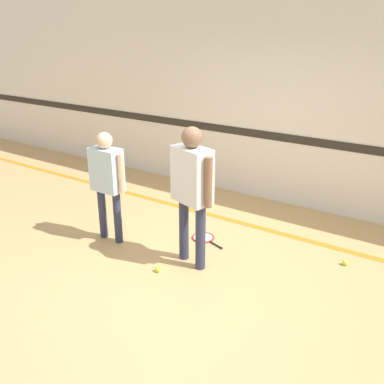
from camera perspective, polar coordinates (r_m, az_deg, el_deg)
ground_plane at (r=4.90m, az=-1.79°, el=-10.37°), size 16.00×16.00×0.00m
wall_back at (r=6.46m, az=11.25°, el=12.30°), size 16.00×0.07×3.20m
floor_stripe at (r=6.02m, az=6.33°, el=-4.04°), size 14.40×0.10×0.01m
person_instructor at (r=4.61m, az=0.00°, el=1.27°), size 0.59×0.37×1.61m
person_student_left at (r=5.30m, az=-11.28°, el=2.18°), size 0.53×0.22×1.41m
racket_spare_on_floor at (r=5.55m, az=1.61°, el=-6.15°), size 0.54×0.37×0.03m
tennis_ball_near_instructor at (r=4.87m, az=-4.57°, el=-10.23°), size 0.07×0.07×0.07m
tennis_ball_by_spare_racket at (r=5.67m, az=-0.82°, el=-5.25°), size 0.07×0.07×0.07m
tennis_ball_stray_left at (r=5.28m, az=19.75°, el=-8.85°), size 0.07×0.07×0.07m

